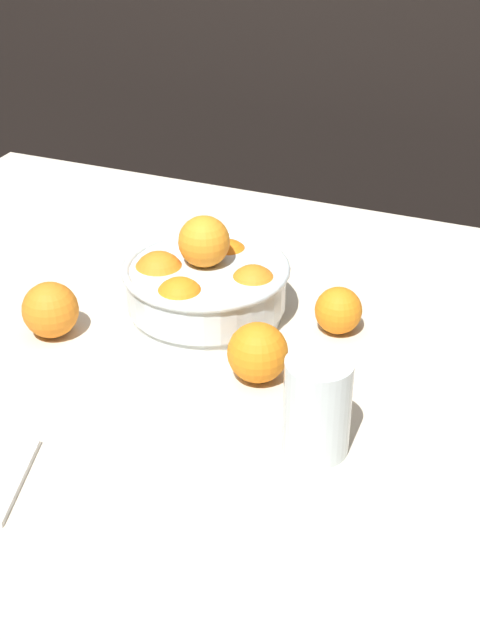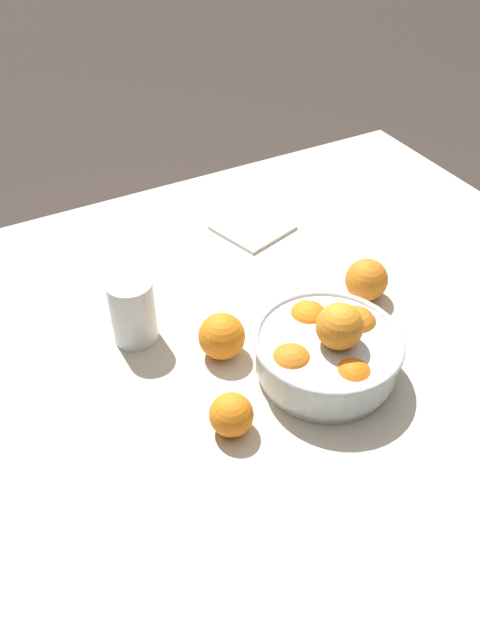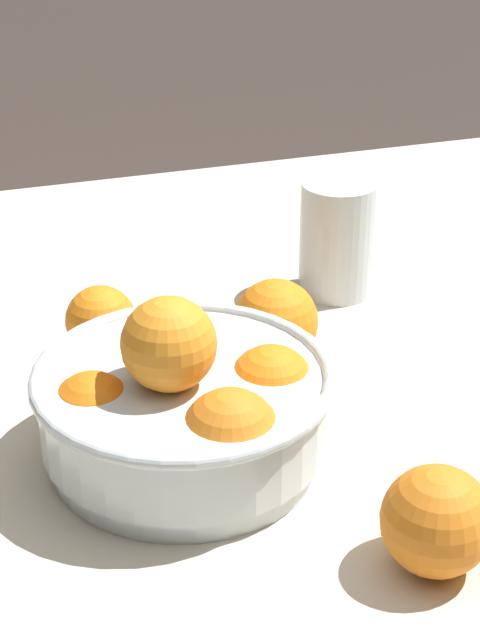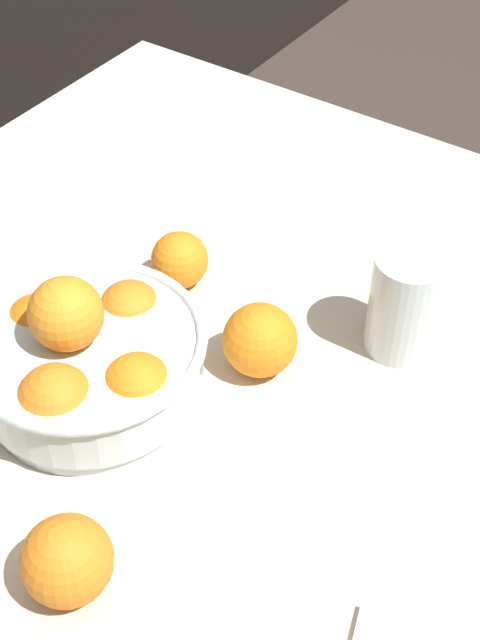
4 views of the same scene
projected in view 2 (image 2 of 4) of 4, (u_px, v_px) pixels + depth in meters
ground_plane at (275, 527)px, 1.62m from camera, size 12.00×12.00×0.00m
dining_table at (288, 350)px, 1.19m from camera, size 1.34×1.19×0.70m
fruit_bowl at (327, 350)px, 1.04m from camera, size 0.25×0.25×0.15m
juice_glass at (133, 314)px, 1.10m from camera, size 0.08×0.08×0.13m
orange_loose_near_bowl at (231, 415)px, 0.96m from camera, size 0.07×0.07×0.07m
orange_loose_front at (222, 337)px, 1.08m from camera, size 0.08×0.08×0.08m
orange_loose_aside at (367, 280)px, 1.20m from camera, size 0.08×0.08×0.08m
napkin at (253, 227)px, 1.40m from camera, size 0.18×0.18×0.01m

